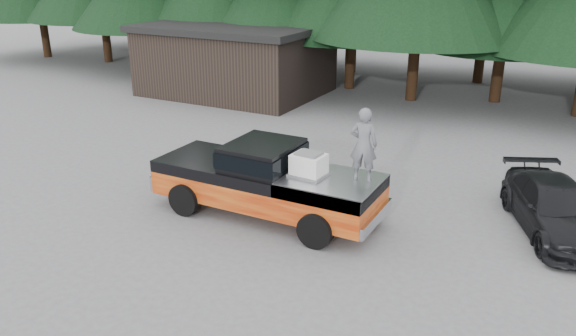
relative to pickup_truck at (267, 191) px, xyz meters
The scene contains 7 objects.
ground 1.08m from the pickup_truck, 38.01° to the right, with size 120.00×120.00×0.00m, color #515154.
pickup_truck is the anchor object (origin of this frame).
truck_cab 0.97m from the pickup_truck, behind, with size 1.66×1.90×0.59m, color black.
air_compressor 1.54m from the pickup_truck, ahead, with size 0.75×0.62×0.52m, color silver.
man_on_bed 2.90m from the pickup_truck, ahead, with size 0.64×0.42×1.75m, color #54565B.
parked_car 7.01m from the pickup_truck, 20.16° to the left, with size 1.71×4.21×1.22m, color black.
utility_building 14.22m from the pickup_truck, 125.98° to the left, with size 8.40×6.40×3.30m.
Camera 1 is at (5.99, -10.82, 6.21)m, focal length 35.00 mm.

